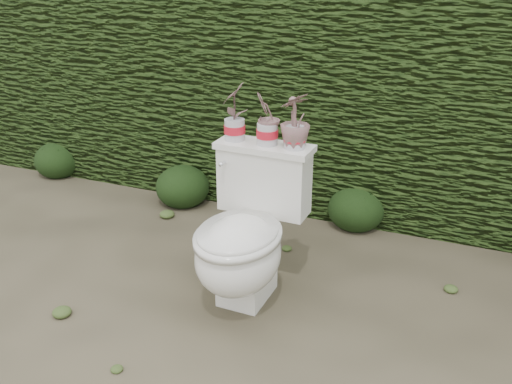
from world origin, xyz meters
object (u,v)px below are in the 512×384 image
at_px(toilet, 245,238).
at_px(potted_plant_left, 234,113).
at_px(potted_plant_center, 267,120).
at_px(potted_plant_right, 295,122).

height_order(toilet, potted_plant_left, potted_plant_left).
bearing_deg(potted_plant_left, potted_plant_center, 82.75).
xyz_separation_m(potted_plant_left, potted_plant_center, (0.18, -0.00, -0.02)).
distance_m(toilet, potted_plant_left, 0.64).
bearing_deg(potted_plant_right, potted_plant_left, -65.54).
distance_m(toilet, potted_plant_center, 0.60).
bearing_deg(potted_plant_center, potted_plant_right, 97.26).
bearing_deg(toilet, potted_plant_left, 124.76).
relative_size(toilet, potted_plant_right, 2.94).
relative_size(potted_plant_left, potted_plant_center, 1.15).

